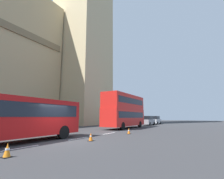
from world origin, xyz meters
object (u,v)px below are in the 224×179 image
double_decker_bus (125,110)px  sedan_trailing (155,120)px  traffic_cone_west (7,150)px  traffic_cone_middle (91,137)px  traffic_cone_east (129,131)px  sedan_lead (148,121)px

double_decker_bus → sedan_trailing: (16.36, 0.09, -1.80)m
traffic_cone_west → traffic_cone_middle: bearing=-1.1°
double_decker_bus → traffic_cone_east: (-7.21, -3.90, -2.43)m
traffic_cone_west → traffic_cone_middle: 5.51m
sedan_trailing → traffic_cone_east: bearing=-170.4°
sedan_lead → traffic_cone_east: 18.43m
traffic_cone_west → sedan_trailing: bearing=5.9°
double_decker_bus → traffic_cone_middle: (-12.98, -3.62, -2.43)m
double_decker_bus → traffic_cone_middle: bearing=-164.4°
traffic_cone_west → traffic_cone_middle: (5.51, -0.11, 0.00)m
traffic_cone_west → traffic_cone_middle: same height
double_decker_bus → sedan_trailing: 16.46m
double_decker_bus → traffic_cone_west: 18.98m
sedan_trailing → traffic_cone_west: size_ratio=7.59×
sedan_lead → traffic_cone_east: sedan_lead is taller
sedan_lead → traffic_cone_west: sedan_lead is taller
sedan_trailing → traffic_cone_middle: size_ratio=7.59×
sedan_trailing → traffic_cone_east: size_ratio=7.59×
traffic_cone_west → traffic_cone_east: 11.29m
double_decker_bus → traffic_cone_east: bearing=-151.6°
sedan_trailing → traffic_cone_middle: (-29.33, -3.72, -0.63)m
traffic_cone_east → double_decker_bus: bearing=28.4°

